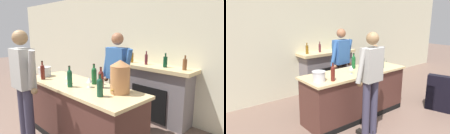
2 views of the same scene
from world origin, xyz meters
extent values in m
cube|color=beige|center=(0.00, 3.70, 1.38)|extent=(12.00, 0.07, 2.75)
cube|color=#4B2A23|center=(0.05, 1.87, 0.46)|extent=(2.24, 0.70, 0.93)
cube|color=#D0B47D|center=(0.05, 1.87, 0.95)|extent=(2.31, 0.77, 0.04)
cube|color=black|center=(0.05, 1.51, 0.05)|extent=(2.20, 0.01, 0.10)
cube|color=slate|center=(0.44, 3.45, 0.53)|extent=(1.45, 0.44, 1.06)
cube|color=black|center=(0.44, 3.21, 0.40)|extent=(0.80, 0.02, 0.68)
cube|color=#D0B47D|center=(0.44, 3.43, 1.09)|extent=(1.61, 0.52, 0.07)
cylinder|color=brown|center=(-0.16, 3.43, 1.23)|extent=(0.07, 0.07, 0.21)
cylinder|color=brown|center=(-0.16, 3.43, 1.37)|extent=(0.03, 0.03, 0.07)
cylinder|color=#562029|center=(0.22, 3.43, 1.23)|extent=(0.06, 0.06, 0.21)
cylinder|color=#562029|center=(0.22, 3.43, 1.37)|extent=(0.02, 0.02, 0.07)
cylinder|color=#0D3922|center=(0.66, 3.43, 1.23)|extent=(0.08, 0.08, 0.20)
cylinder|color=#0D3922|center=(0.66, 3.43, 1.36)|extent=(0.03, 0.03, 0.07)
cylinder|color=brown|center=(1.04, 3.43, 1.23)|extent=(0.08, 0.08, 0.20)
cylinder|color=brown|center=(1.04, 3.43, 1.36)|extent=(0.03, 0.03, 0.07)
cube|color=black|center=(2.05, 0.88, 0.22)|extent=(1.08, 1.01, 0.43)
cube|color=black|center=(1.72, 0.77, 0.40)|extent=(0.40, 0.80, 0.80)
cube|color=black|center=(1.97, 1.15, 0.29)|extent=(0.91, 0.45, 0.57)
cylinder|color=#4B4E49|center=(2.44, 3.22, 0.12)|extent=(0.27, 0.27, 0.24)
cylinder|color=#332319|center=(2.44, 3.22, 0.23)|extent=(0.24, 0.24, 0.02)
cone|color=#417D2D|center=(2.57, 3.22, 0.46)|extent=(0.12, 0.33, 0.44)
cone|color=#368B39|center=(2.46, 3.35, 0.48)|extent=(0.30, 0.17, 0.45)
cone|color=#3B7C34|center=(2.35, 3.24, 0.39)|extent=(0.18, 0.30, 0.30)
cone|color=#3F7835|center=(2.44, 3.13, 0.42)|extent=(0.23, 0.12, 0.33)
cylinder|color=#38354A|center=(-0.17, 1.13, 0.50)|extent=(0.13, 0.13, 1.01)
cube|color=black|center=(-0.18, 1.20, 0.04)|extent=(0.11, 0.24, 0.07)
cylinder|color=#38354A|center=(-0.37, 1.13, 0.50)|extent=(0.13, 0.13, 1.01)
cube|color=black|center=(-0.38, 1.20, 0.04)|extent=(0.11, 0.24, 0.07)
cube|color=#999994|center=(-0.27, 1.13, 1.29)|extent=(0.37, 0.23, 0.57)
cylinder|color=#999994|center=(-0.05, 1.16, 1.29)|extent=(0.20, 0.08, 0.57)
sphere|color=olive|center=(-0.05, 1.18, 0.99)|extent=(0.09, 0.09, 0.09)
cylinder|color=#999994|center=(-0.51, 1.14, 1.29)|extent=(0.20, 0.08, 0.57)
sphere|color=olive|center=(-0.51, 1.16, 0.99)|extent=(0.09, 0.09, 0.09)
sphere|color=olive|center=(-0.27, 1.13, 1.72)|extent=(0.21, 0.21, 0.21)
cylinder|color=#2D2321|center=(0.13, 2.55, 0.49)|extent=(0.13, 0.13, 0.98)
cube|color=black|center=(0.13, 2.48, 0.04)|extent=(0.12, 0.25, 0.07)
cylinder|color=#2D2321|center=(0.33, 2.56, 0.49)|extent=(0.13, 0.13, 0.98)
cube|color=black|center=(0.33, 2.49, 0.04)|extent=(0.12, 0.25, 0.07)
cube|color=#315CA1|center=(0.23, 2.56, 1.26)|extent=(0.38, 0.25, 0.55)
cylinder|color=#315CA1|center=(0.00, 2.52, 1.25)|extent=(0.20, 0.08, 0.57)
sphere|color=#976142|center=(0.00, 2.50, 0.95)|extent=(0.09, 0.09, 0.09)
cylinder|color=#315CA1|center=(0.46, 2.55, 1.25)|extent=(0.20, 0.08, 0.57)
sphere|color=#976142|center=(0.46, 2.53, 0.95)|extent=(0.09, 0.09, 0.09)
sphere|color=#976142|center=(0.23, 2.56, 1.68)|extent=(0.21, 0.21, 0.21)
cylinder|color=#AF7345|center=(0.78, 2.02, 1.16)|extent=(0.27, 0.27, 0.38)
cone|color=#AF7345|center=(0.78, 2.02, 1.39)|extent=(0.28, 0.28, 0.08)
cylinder|color=#B29333|center=(0.78, 1.87, 1.04)|extent=(0.02, 0.04, 0.02)
cylinder|color=silver|center=(-0.90, 1.77, 1.05)|extent=(0.22, 0.22, 0.17)
cylinder|color=silver|center=(-0.90, 1.77, 1.14)|extent=(0.24, 0.24, 0.01)
cylinder|color=#124429|center=(0.04, 1.70, 1.08)|extent=(0.08, 0.08, 0.23)
sphere|color=#124429|center=(0.04, 1.70, 1.20)|extent=(0.07, 0.07, 0.07)
cylinder|color=#124429|center=(0.04, 1.70, 1.24)|extent=(0.03, 0.03, 0.09)
cylinder|color=black|center=(0.04, 1.70, 1.29)|extent=(0.03, 0.03, 0.01)
cylinder|color=#571E1A|center=(0.41, 2.00, 1.08)|extent=(0.08, 0.08, 0.22)
sphere|color=#571E1A|center=(0.41, 2.00, 1.19)|extent=(0.08, 0.08, 0.08)
cylinder|color=#571E1A|center=(0.41, 2.00, 1.23)|extent=(0.03, 0.03, 0.09)
cylinder|color=black|center=(0.41, 2.00, 1.28)|extent=(0.04, 0.04, 0.01)
cylinder|color=#165126|center=(0.18, 2.07, 1.08)|extent=(0.08, 0.08, 0.23)
sphere|color=#165126|center=(0.18, 2.07, 1.20)|extent=(0.08, 0.08, 0.08)
cylinder|color=#165126|center=(0.18, 2.07, 1.24)|extent=(0.03, 0.03, 0.09)
cylinder|color=black|center=(0.18, 2.07, 1.29)|extent=(0.04, 0.04, 0.01)
cylinder|color=#16412C|center=(0.70, 1.73, 1.07)|extent=(0.08, 0.08, 0.21)
sphere|color=#16412C|center=(0.70, 1.73, 1.18)|extent=(0.08, 0.08, 0.08)
cylinder|color=#16412C|center=(0.70, 1.73, 1.22)|extent=(0.03, 0.03, 0.08)
cylinder|color=black|center=(0.70, 1.73, 1.27)|extent=(0.04, 0.04, 0.01)
cylinder|color=#591D16|center=(-0.70, 1.63, 1.08)|extent=(0.07, 0.07, 0.23)
sphere|color=#591D16|center=(-0.70, 1.63, 1.20)|extent=(0.07, 0.07, 0.07)
cylinder|color=#591D16|center=(-0.70, 1.63, 1.24)|extent=(0.03, 0.03, 0.09)
cylinder|color=black|center=(-0.70, 1.63, 1.29)|extent=(0.03, 0.03, 0.01)
cylinder|color=silver|center=(0.27, 1.89, 0.97)|extent=(0.07, 0.07, 0.01)
cylinder|color=silver|center=(0.27, 1.89, 1.01)|extent=(0.01, 0.01, 0.07)
cone|color=silver|center=(0.27, 1.89, 1.08)|extent=(0.09, 0.09, 0.08)
cylinder|color=silver|center=(-0.14, 1.78, 0.97)|extent=(0.07, 0.07, 0.01)
cylinder|color=silver|center=(-0.14, 1.78, 1.01)|extent=(0.01, 0.01, 0.07)
cone|color=silver|center=(-0.14, 1.78, 1.09)|extent=(0.09, 0.09, 0.09)
camera|label=1|loc=(2.58, 0.07, 1.83)|focal=32.00mm
camera|label=2|loc=(-2.88, -1.28, 2.12)|focal=35.00mm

